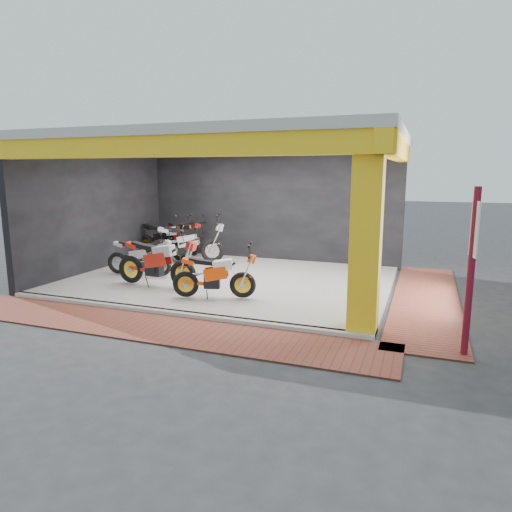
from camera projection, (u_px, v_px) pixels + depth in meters
The scene contains 18 objects.
ground at pixel (194, 302), 10.07m from camera, with size 80.00×80.00×0.00m, color #2D2D30.
showroom_floor at pixel (230, 280), 11.90m from camera, with size 8.00×6.00×0.10m, color silver.
showroom_ceiling at pixel (229, 140), 11.26m from camera, with size 8.40×6.40×0.20m, color beige.
back_wall at pixel (269, 207), 14.45m from camera, with size 8.20×0.20×3.50m, color black.
left_wall at pixel (98, 210), 13.00m from camera, with size 0.20×6.20×3.50m, color black.
corner_column at pixel (366, 236), 7.77m from camera, with size 0.50×0.50×3.50m, color yellow.
header_beam_front at pixel (164, 146), 8.55m from camera, with size 8.40×0.30×0.40m, color yellow.
header_beam_right at pixel (397, 150), 9.94m from camera, with size 0.30×6.40×0.40m, color yellow.
floor_kerb at pixel (170, 313), 9.12m from camera, with size 8.00×0.20×0.10m, color silver.
paver_front at pixel (148, 327), 8.40m from camera, with size 9.00×1.40×0.03m, color brown.
paver_right at pixel (426, 299), 10.26m from camera, with size 1.40×7.00×0.03m, color brown.
signpost at pixel (471, 266), 6.85m from camera, with size 0.10×0.36×2.62m.
moto_hero at pixel (243, 272), 9.85m from camera, with size 1.93×0.71×1.18m, color #FF4A0A, non-canonical shape.
moto_row_a at pixel (183, 260), 10.61m from camera, with size 2.29×0.85×1.40m, color red, non-canonical shape.
moto_row_b at pixel (161, 255), 11.92m from camera, with size 1.96×0.72×1.20m, color #96989D, non-canonical shape.
moto_row_c at pixel (193, 236), 14.97m from camera, with size 2.16×0.80×1.32m, color #B01214, non-canonical shape.
moto_row_d at pixel (212, 240), 13.73m from camera, with size 2.38×0.88×1.46m, color #A4A7AC, non-canonical shape.
moto_row_e at pixel (179, 239), 13.98m from camera, with size 2.33×0.86×1.42m, color black, non-canonical shape.
Camera 1 is at (4.68, -8.63, 2.81)m, focal length 32.00 mm.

